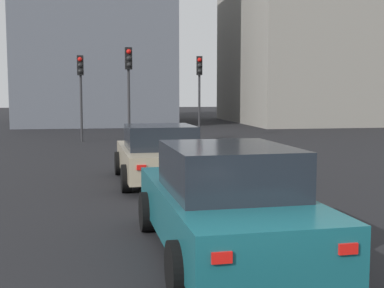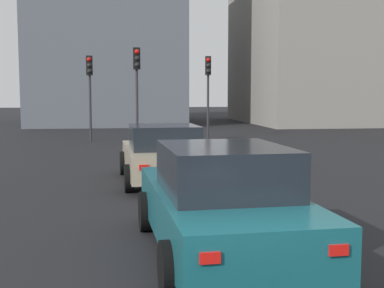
% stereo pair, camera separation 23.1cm
% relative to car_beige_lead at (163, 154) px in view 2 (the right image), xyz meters
% --- Properties ---
extents(car_beige_lead, '(4.20, 2.18, 1.44)m').
position_rel_car_beige_lead_xyz_m(car_beige_lead, '(0.00, 0.00, 0.00)').
color(car_beige_lead, tan).
rests_on(car_beige_lead, ground_plane).
extents(car_teal_second, '(4.54, 2.14, 1.54)m').
position_rel_car_beige_lead_xyz_m(car_teal_second, '(-5.95, -0.26, 0.04)').
color(car_teal_second, '#19606B').
rests_on(car_teal_second, ground_plane).
extents(traffic_light_near_left, '(0.32, 0.29, 3.96)m').
position_rel_car_beige_lead_xyz_m(traffic_light_near_left, '(11.28, 2.39, 2.15)').
color(traffic_light_near_left, '#2D2D30').
rests_on(traffic_light_near_left, ground_plane).
extents(traffic_light_near_right, '(0.33, 0.30, 4.01)m').
position_rel_car_beige_lead_xyz_m(traffic_light_near_right, '(11.52, -3.21, 2.19)').
color(traffic_light_near_right, '#2D2D30').
rests_on(traffic_light_near_right, ground_plane).
extents(traffic_light_far_left, '(0.32, 0.30, 4.13)m').
position_rel_car_beige_lead_xyz_m(traffic_light_far_left, '(8.67, 0.32, 2.26)').
color(traffic_light_far_left, '#2D2D30').
rests_on(traffic_light_far_left, ground_plane).
extents(building_facade_left, '(14.34, 10.96, 13.79)m').
position_rel_car_beige_lead_xyz_m(building_facade_left, '(24.91, -14.18, 6.19)').
color(building_facade_left, gray).
rests_on(building_facade_left, ground_plane).
extents(building_facade_center, '(14.79, 10.68, 13.84)m').
position_rel_car_beige_lead_xyz_m(building_facade_center, '(27.62, 1.82, 6.22)').
color(building_facade_center, slate).
rests_on(building_facade_center, ground_plane).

